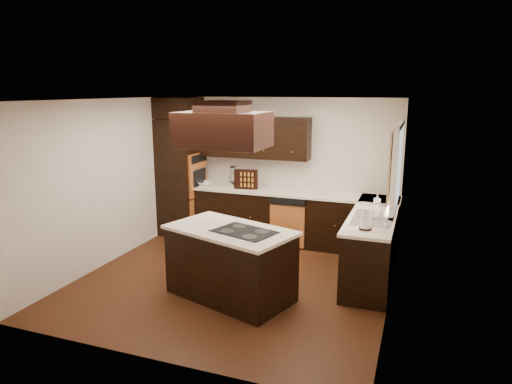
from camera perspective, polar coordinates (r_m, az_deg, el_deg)
floor at (r=6.60m, az=-2.65°, el=-10.90°), size 4.20×4.20×0.02m
ceiling at (r=6.05m, az=-2.90°, el=11.54°), size 4.20×4.20×0.02m
wall_back at (r=8.15m, az=2.98°, el=2.94°), size 4.20×0.02×2.50m
wall_front at (r=4.41m, az=-13.50°, el=-5.94°), size 4.20×0.02×2.50m
wall_left at (r=7.27m, az=-18.30°, el=1.11°), size 0.02×4.20×2.50m
wall_right at (r=5.74m, az=17.04°, el=-1.78°), size 0.02×4.20×2.50m
oven_column at (r=8.51m, az=-9.36°, el=1.90°), size 0.65×0.75×2.12m
wall_oven_face at (r=8.33m, az=-7.27°, el=2.16°), size 0.05×0.62×0.78m
base_cabinets_back at (r=8.03m, az=2.50°, el=-3.14°), size 2.93×0.60×0.88m
base_cabinets_right at (r=6.85m, az=14.45°, el=-6.36°), size 0.60×2.40×0.88m
countertop_back at (r=7.90m, az=2.50°, el=0.05°), size 2.93×0.63×0.04m
countertop_right at (r=6.72m, az=14.54°, el=-2.63°), size 0.63×2.40×0.04m
upper_cabinets at (r=8.04m, az=-0.30°, el=6.85°), size 2.00×0.34×0.72m
dishwasher_front at (r=7.69m, az=3.92°, el=-4.22°), size 0.60×0.05×0.72m
window_frame at (r=6.20m, az=17.21°, el=3.04°), size 0.06×1.32×1.12m
window_pane at (r=6.20m, az=17.47°, el=3.02°), size 0.00×1.20×1.00m
curtain_left at (r=5.79m, az=16.42°, el=2.92°), size 0.02×0.34×0.90m
curtain_right at (r=6.61m, az=16.93°, el=4.06°), size 0.02×0.34×0.90m
sink_rim at (r=6.38m, az=14.37°, el=-3.23°), size 0.52×0.84×0.01m
island at (r=5.92m, az=-3.20°, el=-9.02°), size 1.73×1.28×0.88m
island_top at (r=5.77m, az=-3.26°, el=-4.78°), size 1.80×1.35×0.04m
cooktop at (r=5.62m, az=-1.46°, el=-4.97°), size 0.84×0.69×0.01m
range_hood at (r=5.52m, az=-4.13°, el=7.78°), size 1.05×0.72×0.42m
hood_duct at (r=5.50m, az=-4.18°, el=10.63°), size 0.55×0.50×0.13m
blender_base at (r=8.16m, az=-2.90°, el=0.95°), size 0.15×0.15×0.10m
blender_pitcher at (r=8.13m, az=-2.91°, el=2.20°), size 0.13×0.13×0.26m
spice_rack at (r=7.99m, az=-1.25°, el=1.60°), size 0.42×0.18×0.34m
mixing_bowl at (r=8.37m, az=-6.43°, el=1.08°), size 0.30×0.30×0.07m
soap_bottle at (r=7.02m, az=14.90°, el=-1.04°), size 0.11×0.11×0.19m
paper_towel at (r=5.83m, az=13.58°, el=-3.27°), size 0.16×0.16×0.28m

